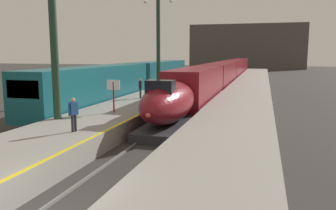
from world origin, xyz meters
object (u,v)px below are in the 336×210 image
station_column_mid (52,10)px  departure_info_board (113,89)px  regional_train_adjacent (135,78)px  rolling_suitcase (159,95)px  passenger_near_edge (140,87)px  passenger_mid_platform (73,112)px  station_column_far (158,32)px  highspeed_train_main (226,72)px

station_column_mid → departure_info_board: (2.23, 3.00, -4.71)m
regional_train_adjacent → rolling_suitcase: bearing=-55.6°
passenger_near_edge → regional_train_adjacent: bearing=114.8°
passenger_mid_platform → rolling_suitcase: passenger_mid_platform is taller
regional_train_adjacent → rolling_suitcase: size_ratio=37.27×
station_column_far → passenger_near_edge: size_ratio=6.20×
rolling_suitcase → departure_info_board: 7.40m
regional_train_adjacent → departure_info_board: (4.43, -14.96, 0.43)m
passenger_mid_platform → station_column_far: bearing=96.9°
highspeed_train_main → passenger_near_edge: 26.97m
passenger_mid_platform → departure_info_board: 5.72m
station_column_mid → station_column_far: station_column_mid is taller
passenger_mid_platform → rolling_suitcase: 12.95m
highspeed_train_main → passenger_mid_platform: highspeed_train_main is taller
regional_train_adjacent → passenger_near_edge: 8.72m
rolling_suitcase → passenger_mid_platform: bearing=-91.6°
station_column_far → departure_info_board: size_ratio=4.94×
passenger_mid_platform → passenger_near_edge: bearing=95.7°
passenger_near_edge → passenger_mid_platform: 12.78m
rolling_suitcase → departure_info_board: bearing=-96.7°
station_column_far → regional_train_adjacent: bearing=-139.6°
highspeed_train_main → passenger_near_edge: size_ratio=45.21×
station_column_far → station_column_mid: bearing=-90.0°
station_column_far → departure_info_board: bearing=-82.5°
highspeed_train_main → passenger_mid_platform: (-3.18, -39.31, 0.07)m
rolling_suitcase → passenger_near_edge: bearing=-172.7°
regional_train_adjacent → passenger_near_edge: bearing=-65.2°
passenger_near_edge → passenger_mid_platform: size_ratio=1.00×
highspeed_train_main → station_column_mid: size_ratio=7.28×
passenger_near_edge → passenger_mid_platform: bearing=-84.3°
departure_info_board → rolling_suitcase: bearing=83.3°
regional_train_adjacent → station_column_far: (2.20, 1.87, 5.13)m
regional_train_adjacent → station_column_mid: station_column_mid is taller
station_column_mid → station_column_far: bearing=90.0°
regional_train_adjacent → station_column_far: bearing=40.4°
departure_info_board → passenger_mid_platform: bearing=-85.0°
station_column_far → passenger_mid_platform: station_column_far is taller
highspeed_train_main → passenger_near_edge: highspeed_train_main is taller
regional_train_adjacent → station_column_mid: 18.82m
highspeed_train_main → departure_info_board: size_ratio=36.04×
passenger_near_edge → rolling_suitcase: bearing=7.3°
station_column_mid → passenger_mid_platform: size_ratio=6.21×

